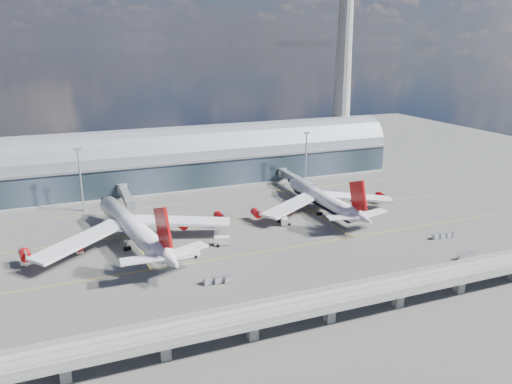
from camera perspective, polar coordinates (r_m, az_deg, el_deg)
name	(u,v)px	position (r m, az deg, el deg)	size (l,w,h in m)	color
ground	(248,241)	(170.66, -0.89, -5.65)	(500.00, 500.00, 0.00)	#474744
taxi_lines	(227,221)	(190.10, -3.28, -3.29)	(200.00, 80.12, 0.01)	gold
terminal	(189,161)	(238.51, -7.64, 3.55)	(200.00, 30.00, 28.00)	#1D2931
control_tower	(343,70)	(270.72, 9.94, 13.62)	(19.00, 19.00, 103.00)	gray
guideway	(330,302)	(123.53, 8.48, -12.30)	(220.00, 8.50, 7.20)	gray
floodlight_mast_left	(80,178)	(209.00, -19.43, 1.52)	(3.00, 0.70, 25.70)	gray
floodlight_mast_right	(306,157)	(234.38, 5.73, 3.96)	(3.00, 0.70, 25.70)	gray
airliner_left	(134,228)	(169.06, -13.77, -4.05)	(69.24, 72.88, 22.27)	white
airliner_right	(324,200)	(199.05, 7.78, -0.93)	(59.92, 62.61, 19.90)	white
jet_bridge_left	(126,195)	(210.58, -14.67, -0.35)	(4.40, 28.00, 7.25)	gray
jet_bridge_right	(294,178)	(229.61, 4.36, 1.55)	(4.40, 32.00, 7.25)	gray
service_truck_0	(80,247)	(172.27, -19.51, -5.90)	(2.80, 7.15, 2.92)	silver
service_truck_1	(222,241)	(167.39, -3.89, -5.59)	(5.56, 3.64, 2.97)	silver
service_truck_2	(187,254)	(158.75, -7.89, -7.00)	(8.00, 2.85, 2.85)	silver
service_truck_3	(284,220)	(186.25, 3.21, -3.25)	(4.11, 6.33, 2.86)	silver
service_truck_4	(339,201)	(211.38, 9.49, -1.07)	(2.40, 4.48, 2.53)	silver
service_truck_5	(161,217)	(192.70, -10.85, -2.81)	(4.47, 6.78, 3.06)	silver
cargo_train_0	(217,280)	(142.44, -4.42, -10.00)	(8.47, 3.11, 1.85)	gray
cargo_train_1	(467,256)	(170.56, 22.92, -6.73)	(7.87, 2.73, 1.73)	gray
cargo_train_2	(445,235)	(185.18, 20.76, -4.66)	(10.13, 2.20, 1.68)	gray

